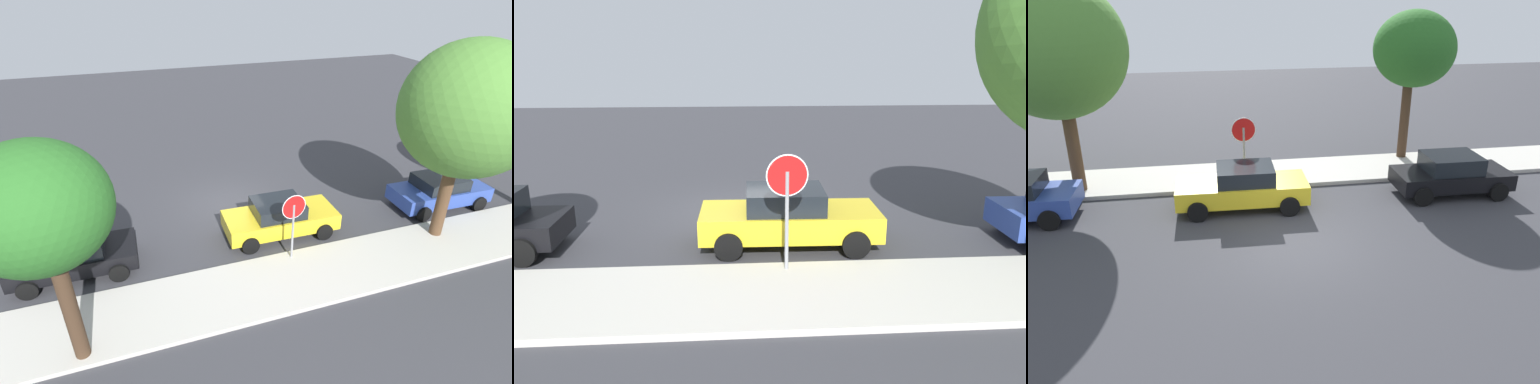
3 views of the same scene
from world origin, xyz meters
The scene contains 7 objects.
ground_plane centered at (0.00, 0.00, 0.00)m, with size 60.00×60.00×0.00m, color #38383D.
sidewalk_curb centered at (0.00, 5.52, 0.07)m, with size 32.00×2.73×0.14m, color beige.
stop_sign centered at (-1.04, 4.48, 1.80)m, with size 0.87×0.09×2.59m.
parked_car_yellow centered at (-1.25, 2.80, 0.72)m, with size 4.29×2.03×1.43m.
parked_car_black centered at (5.99, 2.77, 0.72)m, with size 3.97×1.99×1.43m.
street_tree_near_corner centered at (5.77, 6.36, 4.46)m, with size 3.15×3.15×5.96m.
street_tree_mid_block centered at (-6.89, 4.95, 4.92)m, with size 4.55×4.55×7.18m.
Camera 3 is at (-2.39, -12.26, 6.94)m, focal length 35.00 mm.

